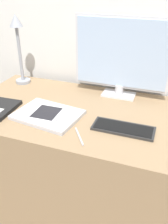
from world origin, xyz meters
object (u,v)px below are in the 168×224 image
object	(u,v)px
monitor	(122,57)
ereader	(47,113)
keyboard	(123,128)
desk_lamp	(18,41)
pen	(79,136)
notebook	(0,109)
laptop	(48,115)

from	to	relation	value
monitor	ereader	xyz separation A→B (m)	(-0.28, -0.38, -0.21)
monitor	keyboard	size ratio (longest dim) A/B	1.88
desk_lamp	pen	bearing A→B (deg)	-38.83
desk_lamp	monitor	bearing A→B (deg)	2.01
monitor	notebook	xyz separation A→B (m)	(-0.55, -0.40, -0.22)
notebook	pen	distance (m)	0.50
notebook	pen	world-z (taller)	notebook
laptop	ereader	world-z (taller)	ereader
monitor	keyboard	distance (m)	0.44
ereader	notebook	size ratio (longest dim) A/B	0.86
ereader	desk_lamp	bearing A→B (deg)	135.24
monitor	notebook	size ratio (longest dim) A/B	2.48
keyboard	ereader	size ratio (longest dim) A/B	1.54
keyboard	desk_lamp	xyz separation A→B (m)	(-0.75, 0.34, 0.27)
laptop	monitor	bearing A→B (deg)	53.00
ereader	pen	xyz separation A→B (m)	(0.22, -0.11, -0.02)
keyboard	monitor	bearing A→B (deg)	106.26
keyboard	pen	xyz separation A→B (m)	(-0.17, -0.13, -0.00)
monitor	ereader	size ratio (longest dim) A/B	2.89
laptop	notebook	size ratio (longest dim) A/B	1.59
desk_lamp	notebook	size ratio (longest dim) A/B	1.98
ereader	desk_lamp	xyz separation A→B (m)	(-0.36, 0.36, 0.25)
monitor	laptop	distance (m)	0.52
monitor	pen	world-z (taller)	monitor
keyboard	laptop	xyz separation A→B (m)	(-0.39, -0.01, 0.00)
ereader	pen	size ratio (longest dim) A/B	1.59
keyboard	pen	bearing A→B (deg)	-143.07
monitor	ereader	distance (m)	0.52
keyboard	pen	size ratio (longest dim) A/B	2.45
desk_lamp	laptop	bearing A→B (deg)	-43.85
ereader	notebook	world-z (taller)	ereader
desk_lamp	pen	xyz separation A→B (m)	(0.58, -0.47, -0.27)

